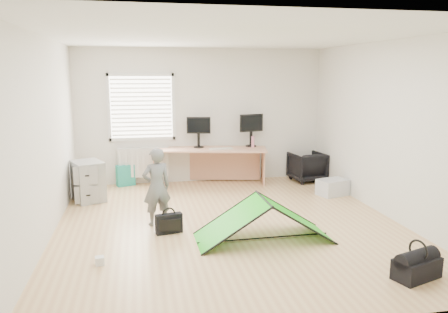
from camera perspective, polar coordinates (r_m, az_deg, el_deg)
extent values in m
plane|color=tan|center=(6.56, 0.68, -8.83)|extent=(5.50, 5.50, 0.00)
cube|color=silver|center=(8.92, -2.92, 5.31)|extent=(5.00, 0.02, 2.70)
cube|color=silver|center=(8.78, -10.72, 6.35)|extent=(1.20, 0.06, 1.20)
cube|color=silver|center=(8.89, -10.47, -0.75)|extent=(1.00, 0.12, 0.60)
cube|color=tan|center=(8.71, -1.68, -1.34)|extent=(2.27, 1.12, 0.74)
cube|color=#969A9B|center=(8.01, -17.32, -3.08)|extent=(0.65, 0.73, 0.70)
cube|color=black|center=(8.72, -3.34, 2.64)|extent=(0.48, 0.20, 0.45)
cube|color=black|center=(8.86, 3.55, 2.87)|extent=(0.52, 0.22, 0.48)
cube|color=beige|center=(8.53, -0.40, 1.01)|extent=(0.47, 0.21, 0.02)
cylinder|color=#CF748A|center=(8.77, 3.80, 1.93)|extent=(0.07, 0.07, 0.22)
imported|color=black|center=(9.20, 10.80, -1.32)|extent=(0.73, 0.74, 0.60)
imported|color=slate|center=(6.45, -8.80, -3.92)|extent=(0.48, 0.38, 1.16)
cube|color=silver|center=(8.28, 13.99, -3.92)|extent=(0.60, 0.50, 0.29)
cube|color=teal|center=(8.90, -12.73, -2.41)|extent=(0.39, 0.27, 0.42)
cube|color=black|center=(6.21, -7.21, -8.68)|extent=(0.39, 0.19, 0.28)
cube|color=silver|center=(5.44, -15.93, -12.96)|extent=(0.11, 0.11, 0.10)
cube|color=black|center=(5.33, 23.85, -13.22)|extent=(0.59, 0.42, 0.23)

